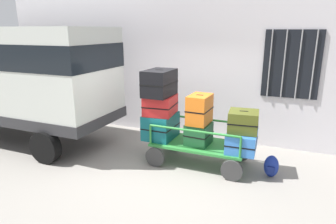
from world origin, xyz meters
TOP-DOWN VIEW (x-y plane):
  - ground_plane at (0.00, 0.00)m, footprint 40.00×40.00m
  - building_wall at (0.01, 2.25)m, footprint 12.00×0.38m
  - van at (-4.06, 0.24)m, footprint 4.83×1.99m
  - luggage_cart at (0.48, 0.51)m, footprint 1.99×1.01m
  - cart_railing at (0.48, 0.51)m, footprint 1.87×0.87m
  - suitcase_left_bottom at (-0.39, 0.53)m, footprint 0.62×0.77m
  - suitcase_left_middle at (-0.39, 0.52)m, footprint 0.65×0.76m
  - suitcase_left_top at (-0.39, 0.47)m, footprint 0.54×0.79m
  - suitcase_midleft_bottom at (0.48, 0.48)m, footprint 0.51×0.57m
  - suitcase_midleft_middle at (0.48, 0.49)m, footprint 0.43×0.63m
  - suitcase_center_bottom at (1.36, 0.49)m, footprint 0.60×0.79m
  - suitcase_center_middle at (1.36, 0.51)m, footprint 0.61×0.61m
  - backpack at (1.94, 0.48)m, footprint 0.27×0.22m

SIDE VIEW (x-z plane):
  - ground_plane at x=0.00m, z-range 0.00..0.00m
  - backpack at x=1.94m, z-range 0.00..0.44m
  - luggage_cart at x=0.48m, z-range 0.13..0.59m
  - suitcase_center_bottom at x=1.36m, z-range 0.46..0.84m
  - suitcase_midleft_bottom at x=0.48m, z-range 0.46..0.90m
  - suitcase_left_bottom at x=-0.39m, z-range 0.46..1.00m
  - cart_railing at x=0.48m, z-range 0.59..1.02m
  - suitcase_center_middle at x=1.36m, z-range 0.84..1.25m
  - suitcase_midleft_middle at x=0.48m, z-range 0.90..1.49m
  - suitcase_left_middle at x=-0.39m, z-range 1.00..1.41m
  - suitcase_left_top at x=-0.39m, z-range 1.41..1.95m
  - van at x=-4.06m, z-range 0.32..3.12m
  - building_wall at x=0.01m, z-range 0.00..5.00m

